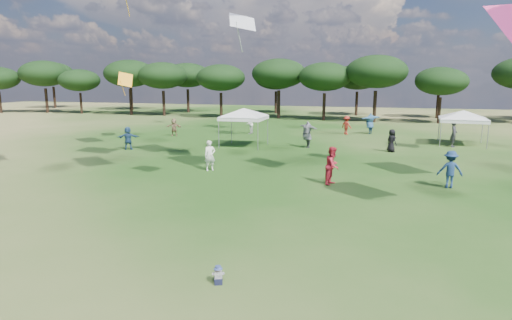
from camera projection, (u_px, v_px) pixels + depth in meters
The scene contains 5 objects.
tree_line at pixel (369, 74), 51.50m from camera, with size 108.78×17.63×7.77m.
tent_left at pixel (244, 110), 31.09m from camera, with size 6.20×6.20×3.13m.
tent_right at pixel (464, 112), 31.97m from camera, with size 6.62×6.62×2.91m.
toddler at pixel (218, 275), 10.49m from camera, with size 0.35×0.38×0.47m.
festival_crowd at pixel (325, 135), 31.33m from camera, with size 28.23×21.40×1.92m.
Camera 1 is at (3.56, -6.85, 4.97)m, focal length 30.00 mm.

